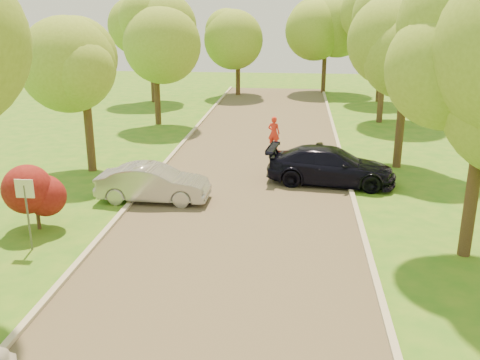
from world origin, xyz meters
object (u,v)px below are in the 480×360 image
at_px(dark_sedan, 331,166).
at_px(person_olive, 318,160).
at_px(person_striped, 274,133).
at_px(street_sign, 26,200).
at_px(silver_sedan, 153,183).

xyz_separation_m(dark_sedan, person_olive, (-0.49, 0.75, 0.02)).
distance_m(person_striped, person_olive, 5.01).
xyz_separation_m(street_sign, person_striped, (6.55, 12.57, -0.73)).
bearing_deg(silver_sedan, dark_sedan, -66.86).
distance_m(street_sign, dark_sedan, 11.67).
xyz_separation_m(street_sign, silver_sedan, (2.50, 4.50, -0.89)).
distance_m(silver_sedan, person_striped, 9.03).
xyz_separation_m(person_striped, person_olive, (2.06, -4.57, -0.07)).
xyz_separation_m(silver_sedan, person_olive, (6.11, 3.50, 0.09)).
height_order(street_sign, dark_sedan, street_sign).
bearing_deg(silver_sedan, person_striped, -26.14).
relative_size(street_sign, person_olive, 1.42).
relative_size(street_sign, silver_sedan, 0.53).
relative_size(dark_sedan, person_olive, 3.35).
bearing_deg(person_olive, person_striped, -107.93).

